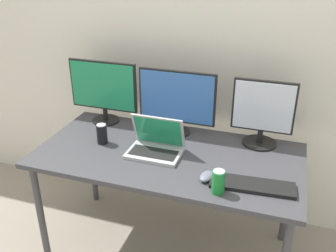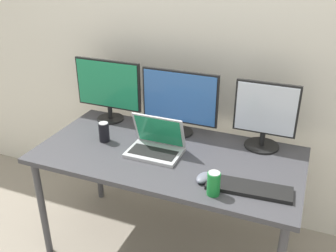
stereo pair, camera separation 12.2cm
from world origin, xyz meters
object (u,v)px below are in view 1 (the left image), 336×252
Objects in this scene: monitor_right at (263,113)px; mouse_by_keyboard at (207,176)px; soda_can_near_keyboard at (218,182)px; monitor_left at (103,89)px; soda_can_by_laptop at (102,134)px; laptop_silver at (156,144)px; monitor_center at (177,100)px; keyboard_main at (252,185)px; work_desk at (168,162)px.

monitor_right reaches higher than mouse_by_keyboard.
monitor_right is 0.62m from soda_can_near_keyboard.
monitor_left reaches higher than soda_can_by_laptop.
monitor_left is at bearing 147.65° from soda_can_near_keyboard.
soda_can_near_keyboard is (0.92, -0.58, -0.17)m from monitor_left.
monitor_right is 0.67m from laptop_silver.
keyboard_main is at bearing -40.13° from monitor_center.
soda_can_near_keyboard is 1.00× the size of soda_can_by_laptop.
monitor_center reaches higher than soda_can_by_laptop.
monitor_left is at bearing 152.56° from work_desk.
laptop_silver is 2.51× the size of soda_can_by_laptop.
monitor_left is 1.12× the size of keyboard_main.
monitor_right is at bearing 27.95° from laptop_silver.
monitor_right is at bearing 87.80° from keyboard_main.
monitor_right is 1.31× the size of laptop_silver.
keyboard_main is (1.08, -0.48, -0.23)m from monitor_left.
keyboard_main is 3.41× the size of soda_can_by_laptop.
soda_can_by_laptop is (-0.79, 0.29, 0.00)m from soda_can_near_keyboard.
laptop_silver is 0.51m from soda_can_near_keyboard.
soda_can_near_keyboard is (0.36, -0.29, 0.13)m from work_desk.
mouse_by_keyboard is (0.35, -0.18, -0.04)m from laptop_silver.
work_desk is at bearing 10.63° from laptop_silver.
soda_can_near_keyboard is (-0.16, -0.10, 0.05)m from keyboard_main.
soda_can_by_laptop is at bearing -162.36° from monitor_right.
monitor_left reaches higher than mouse_by_keyboard.
keyboard_main is 0.97m from soda_can_by_laptop.
monitor_right is at bearing 1.70° from monitor_center.
monitor_left is 0.53m from monitor_center.
monitor_center is 0.75m from keyboard_main.
monitor_center is at bearing 135.73° from keyboard_main.
monitor_center is (0.53, -0.02, -0.01)m from monitor_left.
monitor_center is 0.51m from soda_can_by_laptop.
mouse_by_keyboard is at bearing -114.36° from monitor_right.
monitor_right is 0.57m from mouse_by_keyboard.
keyboard_main is at bearing -24.02° from monitor_left.
mouse_by_keyboard is (-0.24, -0.01, 0.01)m from keyboard_main.
monitor_left is at bearing 151.84° from keyboard_main.
soda_can_near_keyboard is 0.84m from soda_can_by_laptop.
soda_can_by_laptop reaches higher than work_desk.
monitor_left reaches higher than work_desk.
work_desk is 12.46× the size of soda_can_by_laptop.
monitor_left is 3.83× the size of soda_can_by_laptop.
monitor_left is at bearing -180.00° from monitor_right.
keyboard_main is at bearing 32.87° from soda_can_near_keyboard.
mouse_by_keyboard is at bearing -14.95° from soda_can_by_laptop.
soda_can_by_laptop is (0.13, -0.30, -0.17)m from monitor_left.
monitor_right is (0.53, 0.02, -0.02)m from monitor_center.
laptop_silver is 2.90× the size of mouse_by_keyboard.
soda_can_near_keyboard is at bearing -39.02° from work_desk.
soda_can_near_keyboard is at bearing -55.25° from monitor_center.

